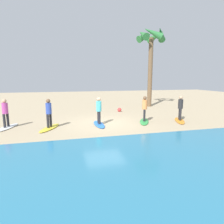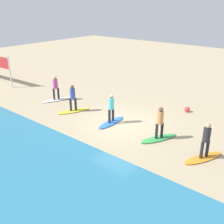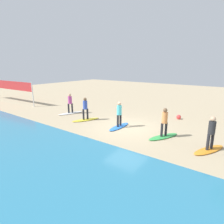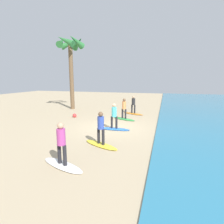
{
  "view_description": "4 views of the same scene",
  "coord_description": "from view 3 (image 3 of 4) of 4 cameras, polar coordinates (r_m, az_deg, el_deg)",
  "views": [
    {
      "loc": [
        2.51,
        11.94,
        2.91
      ],
      "look_at": [
        -0.39,
        0.59,
        0.83
      ],
      "focal_mm": 31.09,
      "sensor_mm": 36.0,
      "label": 1
    },
    {
      "loc": [
        -8.43,
        11.02,
        6.42
      ],
      "look_at": [
        -0.29,
        1.08,
        1.11
      ],
      "focal_mm": 43.15,
      "sensor_mm": 36.0,
      "label": 2
    },
    {
      "loc": [
        -6.27,
        10.16,
        4.07
      ],
      "look_at": [
        0.75,
        0.63,
        1.06
      ],
      "focal_mm": 30.03,
      "sensor_mm": 36.0,
      "label": 3
    },
    {
      "loc": [
        11.27,
        3.43,
        3.32
      ],
      "look_at": [
        0.43,
        0.19,
        1.18
      ],
      "focal_mm": 28.51,
      "sensor_mm": 36.0,
      "label": 4
    }
  ],
  "objects": [
    {
      "name": "surfboard_white",
      "position": [
        16.37,
        -12.47,
        -0.32
      ],
      "size": [
        1.23,
        2.17,
        0.09
      ],
      "primitive_type": "ellipsoid",
      "rotation": [
        0.0,
        0.0,
        1.23
      ],
      "color": "white",
      "rests_on": "ground"
    },
    {
      "name": "surfer_green",
      "position": [
        10.94,
        15.7,
        -2.39
      ],
      "size": [
        0.32,
        0.43,
        1.64
      ],
      "color": "#232328",
      "rests_on": "surfboard_green"
    },
    {
      "name": "surfer_orange",
      "position": [
        10.07,
        28.05,
        -5.01
      ],
      "size": [
        0.32,
        0.43,
        1.64
      ],
      "color": "#232328",
      "rests_on": "surfboard_orange"
    },
    {
      "name": "surfboard_green",
      "position": [
        11.25,
        15.36,
        -7.24
      ],
      "size": [
        1.39,
        2.14,
        0.09
      ],
      "primitive_type": "ellipsoid",
      "rotation": [
        0.0,
        0.0,
        1.14
      ],
      "color": "green",
      "rests_on": "ground"
    },
    {
      "name": "surfboard_yellow",
      "position": [
        14.21,
        -8.01,
        -2.34
      ],
      "size": [
        1.39,
        2.14,
        0.09
      ],
      "primitive_type": "ellipsoid",
      "rotation": [
        0.0,
        0.0,
        1.14
      ],
      "color": "yellow",
      "rests_on": "ground"
    },
    {
      "name": "surfer_blue",
      "position": [
        12.26,
        2.22,
        -0.08
      ],
      "size": [
        0.32,
        0.46,
        1.64
      ],
      "color": "#232328",
      "rests_on": "surfboard_blue"
    },
    {
      "name": "surfboard_blue",
      "position": [
        12.54,
        2.18,
        -4.47
      ],
      "size": [
        0.58,
        2.11,
        0.09
      ],
      "primitive_type": "ellipsoid",
      "rotation": [
        0.0,
        0.0,
        1.58
      ],
      "color": "blue",
      "rests_on": "ground"
    },
    {
      "name": "surfer_yellow",
      "position": [
        13.97,
        -8.15,
        1.56
      ],
      "size": [
        0.32,
        0.43,
        1.64
      ],
      "color": "#232328",
      "rests_on": "surfboard_yellow"
    },
    {
      "name": "surfboard_orange",
      "position": [
        10.41,
        27.41,
        -10.18
      ],
      "size": [
        1.37,
        2.14,
        0.09
      ],
      "primitive_type": "ellipsoid",
      "rotation": [
        0.0,
        0.0,
        1.15
      ],
      "color": "orange",
      "rests_on": "ground"
    },
    {
      "name": "volleyball_net",
      "position": [
        23.82,
        -29.3,
        6.95
      ],
      "size": [
        9.08,
        0.62,
        2.5
      ],
      "color": "silver",
      "rests_on": "ground"
    },
    {
      "name": "surfer_white",
      "position": [
        16.16,
        -12.66,
        3.08
      ],
      "size": [
        0.32,
        0.44,
        1.64
      ],
      "color": "#232328",
      "rests_on": "surfboard_white"
    },
    {
      "name": "ground_plane",
      "position": [
        12.62,
        4.46,
        -4.61
      ],
      "size": [
        60.0,
        60.0,
        0.0
      ],
      "primitive_type": "plane",
      "color": "tan"
    },
    {
      "name": "beach_ball",
      "position": [
        15.22,
        19.65,
        -1.45
      ],
      "size": [
        0.34,
        0.34,
        0.34
      ],
      "primitive_type": "sphere",
      "color": "#E53838",
      "rests_on": "ground"
    }
  ]
}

